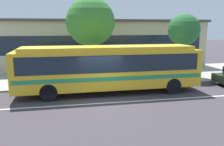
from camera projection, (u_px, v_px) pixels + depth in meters
name	position (u px, v px, depth m)	size (l,w,h in m)	color
ground_plane	(101.00, 99.00, 14.02)	(120.00, 120.00, 0.00)	#3C363D
sidewalk_slab	(89.00, 76.00, 20.44)	(60.00, 8.00, 0.12)	#A19B8F
lane_stripe_center	(104.00, 103.00, 13.25)	(56.00, 0.16, 0.01)	silver
transit_bus	(109.00, 66.00, 15.11)	(11.46, 2.62, 2.96)	gold
pedestrian_waiting_near_sign	(175.00, 66.00, 19.33)	(0.40, 0.40, 1.64)	#6D604F
bus_stop_sign	(148.00, 60.00, 17.67)	(0.12, 0.44, 2.56)	gray
street_tree_near_stop	(90.00, 22.00, 18.54)	(3.75, 3.75, 6.29)	brown
street_tree_mid_block	(184.00, 30.00, 19.43)	(2.57, 2.57, 5.09)	brown
station_building	(99.00, 43.00, 26.06)	(21.37, 8.07, 4.86)	#A9AA83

